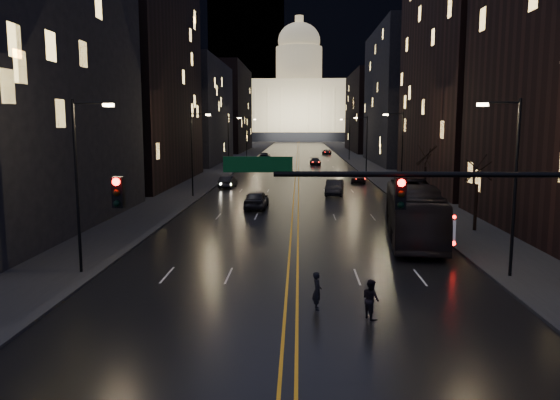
# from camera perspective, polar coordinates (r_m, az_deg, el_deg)

# --- Properties ---
(ground) EXTENTS (900.00, 900.00, 0.00)m
(ground) POSITION_cam_1_polar(r_m,az_deg,el_deg) (18.86, 0.94, -16.38)
(ground) COLOR black
(ground) RESTS_ON ground
(road) EXTENTS (20.00, 320.00, 0.02)m
(road) POSITION_cam_1_polar(r_m,az_deg,el_deg) (147.38, 1.90, 4.94)
(road) COLOR black
(road) RESTS_ON ground
(sidewalk_left) EXTENTS (8.00, 320.00, 0.16)m
(sidewalk_left) POSITION_cam_1_polar(r_m,az_deg,el_deg) (148.07, -3.55, 4.97)
(sidewalk_left) COLOR black
(sidewalk_left) RESTS_ON ground
(sidewalk_right) EXTENTS (8.00, 320.00, 0.16)m
(sidewalk_right) POSITION_cam_1_polar(r_m,az_deg,el_deg) (148.01, 7.35, 4.92)
(sidewalk_right) COLOR black
(sidewalk_right) RESTS_ON ground
(center_line) EXTENTS (0.62, 320.00, 0.01)m
(center_line) POSITION_cam_1_polar(r_m,az_deg,el_deg) (147.38, 1.90, 4.94)
(center_line) COLOR orange
(center_line) RESTS_ON road
(building_left_near) EXTENTS (12.00, 28.00, 22.00)m
(building_left_near) POSITION_cam_1_polar(r_m,az_deg,el_deg) (44.71, -27.01, 11.25)
(building_left_near) COLOR black
(building_left_near) RESTS_ON ground
(building_left_mid) EXTENTS (12.00, 30.00, 28.00)m
(building_left_mid) POSITION_cam_1_polar(r_m,az_deg,el_deg) (74.56, -14.96, 12.49)
(building_left_mid) COLOR black
(building_left_mid) RESTS_ON ground
(building_left_far) EXTENTS (12.00, 34.00, 20.00)m
(building_left_far) POSITION_cam_1_polar(r_m,az_deg,el_deg) (111.26, -9.14, 9.01)
(building_left_far) COLOR black
(building_left_far) RESTS_ON ground
(building_left_dist) EXTENTS (12.00, 40.00, 24.00)m
(building_left_dist) POSITION_cam_1_polar(r_m,az_deg,el_deg) (158.67, -5.78, 9.45)
(building_left_dist) COLOR black
(building_left_dist) RESTS_ON ground
(building_right_tall) EXTENTS (12.00, 30.00, 38.00)m
(building_right_tall) POSITION_cam_1_polar(r_m,az_deg,el_deg) (71.18, 19.74, 16.58)
(building_right_tall) COLOR black
(building_right_tall) RESTS_ON ground
(building_right_mid) EXTENTS (12.00, 34.00, 26.00)m
(building_right_mid) POSITION_cam_1_polar(r_m,az_deg,el_deg) (111.25, 12.95, 10.45)
(building_right_mid) COLOR black
(building_right_mid) RESTS_ON ground
(building_right_dist) EXTENTS (12.00, 40.00, 22.00)m
(building_right_dist) POSITION_cam_1_polar(r_m,az_deg,el_deg) (158.57, 9.63, 9.02)
(building_right_dist) COLOR black
(building_right_dist) RESTS_ON ground
(mountain_ridge) EXTENTS (520.00, 60.00, 130.00)m
(mountain_ridge) POSITION_cam_1_polar(r_m,az_deg,el_deg) (403.24, 7.95, 16.04)
(mountain_ridge) COLOR black
(mountain_ridge) RESTS_ON ground
(capitol) EXTENTS (90.00, 50.00, 58.50)m
(capitol) POSITION_cam_1_polar(r_m,az_deg,el_deg) (267.34, 1.98, 9.97)
(capitol) COLOR black
(capitol) RESTS_ON ground
(traffic_signal) EXTENTS (17.29, 0.45, 7.00)m
(traffic_signal) POSITION_cam_1_polar(r_m,az_deg,el_deg) (18.26, 19.85, -0.92)
(traffic_signal) COLOR black
(traffic_signal) RESTS_ON ground
(streetlamp_right_near) EXTENTS (2.13, 0.25, 9.00)m
(streetlamp_right_near) POSITION_cam_1_polar(r_m,az_deg,el_deg) (29.26, 23.06, 2.05)
(streetlamp_right_near) COLOR black
(streetlamp_right_near) RESTS_ON ground
(streetlamp_left_near) EXTENTS (2.13, 0.25, 9.00)m
(streetlamp_left_near) POSITION_cam_1_polar(r_m,az_deg,el_deg) (29.49, -20.16, 2.24)
(streetlamp_left_near) COLOR black
(streetlamp_left_near) RESTS_ON ground
(streetlamp_right_mid) EXTENTS (2.13, 0.25, 9.00)m
(streetlamp_right_mid) POSITION_cam_1_polar(r_m,az_deg,el_deg) (58.20, 12.46, 5.13)
(streetlamp_right_mid) COLOR black
(streetlamp_right_mid) RESTS_ON ground
(streetlamp_left_mid) EXTENTS (2.13, 0.25, 9.00)m
(streetlamp_left_mid) POSITION_cam_1_polar(r_m,az_deg,el_deg) (58.31, -9.02, 5.22)
(streetlamp_left_mid) COLOR black
(streetlamp_left_mid) RESTS_ON ground
(streetlamp_right_far) EXTENTS (2.13, 0.25, 9.00)m
(streetlamp_right_far) POSITION_cam_1_polar(r_m,az_deg,el_deg) (87.85, 8.93, 6.11)
(streetlamp_right_far) COLOR black
(streetlamp_right_far) RESTS_ON ground
(streetlamp_left_far) EXTENTS (2.13, 0.25, 9.00)m
(streetlamp_left_far) POSITION_cam_1_polar(r_m,az_deg,el_deg) (87.93, -5.28, 6.17)
(streetlamp_left_far) COLOR black
(streetlamp_left_far) RESTS_ON ground
(streetlamp_right_dist) EXTENTS (2.13, 0.25, 9.00)m
(streetlamp_right_dist) POSITION_cam_1_polar(r_m,az_deg,el_deg) (117.68, 7.18, 6.59)
(streetlamp_right_dist) COLOR black
(streetlamp_right_dist) RESTS_ON ground
(streetlamp_left_dist) EXTENTS (2.13, 0.25, 9.00)m
(streetlamp_left_dist) POSITION_cam_1_polar(r_m,az_deg,el_deg) (117.74, -3.43, 6.64)
(streetlamp_left_dist) COLOR black
(streetlamp_left_dist) RESTS_ON ground
(tree_right_mid) EXTENTS (2.40, 2.40, 6.65)m
(tree_right_mid) POSITION_cam_1_polar(r_m,az_deg,el_deg) (41.31, 19.93, 2.98)
(tree_right_mid) COLOR black
(tree_right_mid) RESTS_ON ground
(tree_right_far) EXTENTS (2.40, 2.40, 6.65)m
(tree_right_far) POSITION_cam_1_polar(r_m,az_deg,el_deg) (56.71, 14.99, 4.41)
(tree_right_far) COLOR black
(tree_right_far) RESTS_ON ground
(bus) EXTENTS (4.65, 13.54, 3.70)m
(bus) POSITION_cam_1_polar(r_m,az_deg,el_deg) (37.71, 13.80, -1.31)
(bus) COLOR black
(bus) RESTS_ON ground
(oncoming_car_a) EXTENTS (2.20, 5.06, 1.70)m
(oncoming_car_a) POSITION_cam_1_polar(r_m,az_deg,el_deg) (50.47, -2.48, 0.07)
(oncoming_car_a) COLOR black
(oncoming_car_a) RESTS_ON ground
(oncoming_car_b) EXTENTS (1.95, 4.57, 1.46)m
(oncoming_car_b) POSITION_cam_1_polar(r_m,az_deg,el_deg) (66.99, -5.46, 1.89)
(oncoming_car_b) COLOR black
(oncoming_car_b) RESTS_ON ground
(oncoming_car_c) EXTENTS (3.11, 5.60, 1.48)m
(oncoming_car_c) POSITION_cam_1_polar(r_m,az_deg,el_deg) (95.53, 0.33, 3.74)
(oncoming_car_c) COLOR black
(oncoming_car_c) RESTS_ON ground
(oncoming_car_d) EXTENTS (2.27, 5.55, 1.61)m
(oncoming_car_d) POSITION_cam_1_polar(r_m,az_deg,el_deg) (119.25, -1.63, 4.61)
(oncoming_car_d) COLOR black
(oncoming_car_d) RESTS_ON ground
(receding_car_a) EXTENTS (2.40, 5.37, 1.71)m
(receding_car_a) POSITION_cam_1_polar(r_m,az_deg,el_deg) (60.05, 5.71, 1.31)
(receding_car_a) COLOR black
(receding_car_a) RESTS_ON ground
(receding_car_b) EXTENTS (2.48, 4.91, 1.60)m
(receding_car_b) POSITION_cam_1_polar(r_m,az_deg,el_deg) (73.17, 8.22, 2.41)
(receding_car_b) COLOR black
(receding_car_b) RESTS_ON ground
(receding_car_c) EXTENTS (2.14, 4.82, 1.38)m
(receding_car_c) POSITION_cam_1_polar(r_m,az_deg,el_deg) (103.52, 3.71, 4.02)
(receding_car_c) COLOR black
(receding_car_c) RESTS_ON ground
(receding_car_d) EXTENTS (2.66, 4.98, 1.33)m
(receding_car_d) POSITION_cam_1_polar(r_m,az_deg,el_deg) (139.53, 4.91, 5.01)
(receding_car_d) COLOR black
(receding_car_d) RESTS_ON ground
(pedestrian_a) EXTENTS (0.46, 0.64, 1.64)m
(pedestrian_a) POSITION_cam_1_polar(r_m,az_deg,el_deg) (23.26, 3.90, -9.46)
(pedestrian_a) COLOR black
(pedestrian_a) RESTS_ON ground
(pedestrian_b) EXTENTS (0.75, 0.90, 1.62)m
(pedestrian_b) POSITION_cam_1_polar(r_m,az_deg,el_deg) (22.51, 9.48, -10.17)
(pedestrian_b) COLOR black
(pedestrian_b) RESTS_ON ground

